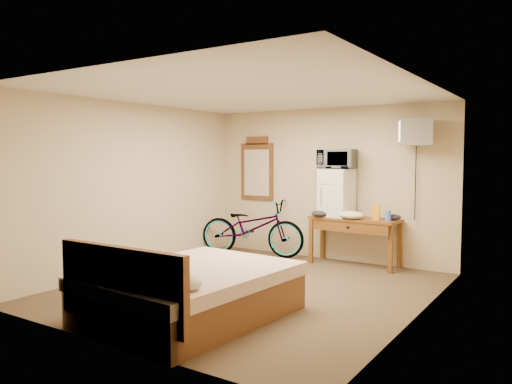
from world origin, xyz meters
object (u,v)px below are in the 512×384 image
mini_fridge (337,193)px  microwave (337,159)px  wall_mirror (257,169)px  crt_television (416,132)px  blue_cup (388,216)px  bicycle (252,227)px  desk (354,225)px  bed (187,291)px

mini_fridge → microwave: microwave is taller
microwave → wall_mirror: 1.69m
crt_television → microwave: bearing=179.5°
microwave → blue_cup: bearing=-10.5°
blue_cup → wall_mirror: wall_mirror is taller
crt_television → bicycle: (-2.70, -0.19, -1.57)m
mini_fridge → blue_cup: (0.86, -0.05, -0.30)m
desk → mini_fridge: bearing=173.7°
blue_cup → bicycle: size_ratio=0.08×
blue_cup → bicycle: bicycle is taller
bed → mini_fridge: bearing=87.2°
microwave → bed: microwave is taller
bicycle → bed: size_ratio=0.84×
blue_cup → desk: bearing=178.0°
wall_mirror → desk: bearing=-7.9°
microwave → bed: 3.67m
wall_mirror → microwave: bearing=-8.2°
blue_cup → crt_television: 1.28m
mini_fridge → bicycle: mini_fridge is taller
wall_mirror → bicycle: (0.18, -0.44, -0.99)m
desk → wall_mirror: wall_mirror is taller
mini_fridge → wall_mirror: size_ratio=0.67×
bicycle → bed: bearing=-170.7°
microwave → bicycle: microwave is taller
microwave → crt_television: 1.28m
mini_fridge → blue_cup: mini_fridge is taller
desk → crt_television: 1.69m
mini_fridge → crt_television: bearing=-0.5°
desk → bed: 3.42m
microwave → crt_television: (1.22, -0.01, 0.39)m
crt_television → bed: size_ratio=0.28×
microwave → bicycle: bearing=-179.1°
microwave → desk: bearing=-13.3°
mini_fridge → bed: 3.51m
crt_television → mini_fridge: bearing=179.5°
crt_television → wall_mirror: bearing=175.0°
mini_fridge → crt_television: crt_television is taller
desk → microwave: microwave is taller
bed → crt_television: bearing=67.8°
desk → crt_television: bearing=1.4°
crt_television → bed: (-1.39, -3.39, -1.76)m
blue_cup → bed: size_ratio=0.07×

